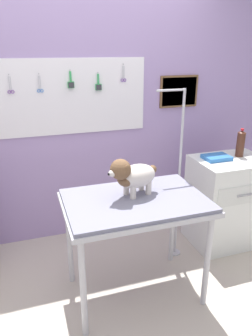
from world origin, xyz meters
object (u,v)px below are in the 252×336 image
(grooming_table, at_px, (135,209))
(dog, at_px, (132,175))
(cabinet_right, at_px, (227,201))
(soda_bottle, at_px, (241,144))
(grooming_arm, at_px, (178,184))

(grooming_table, height_order, dog, dog)
(grooming_table, height_order, cabinet_right, cabinet_right)
(dog, distance_m, soda_bottle, 1.29)
(grooming_arm, relative_size, dog, 3.82)
(soda_bottle, bearing_deg, dog, -161.37)
(dog, height_order, soda_bottle, soda_bottle)
(grooming_table, xyz_separation_m, cabinet_right, (1.11, 0.42, -0.31))
(dog, height_order, cabinet_right, dog)
(cabinet_right, bearing_deg, soda_bottle, 25.17)
(cabinet_right, bearing_deg, grooming_arm, -174.82)
(grooming_arm, distance_m, cabinet_right, 0.64)
(grooming_arm, xyz_separation_m, soda_bottle, (0.69, 0.11, 0.28))
(grooming_table, distance_m, dog, 0.25)
(soda_bottle, bearing_deg, cabinet_right, -154.83)
(grooming_table, xyz_separation_m, grooming_arm, (0.53, 0.37, -0.03))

